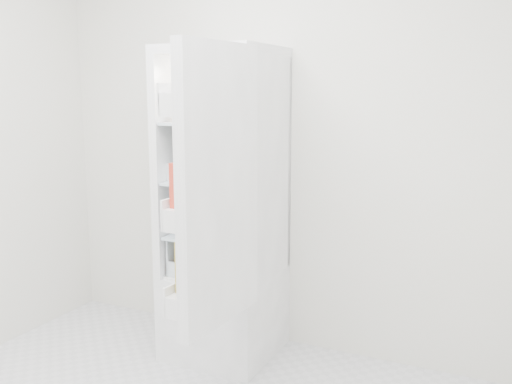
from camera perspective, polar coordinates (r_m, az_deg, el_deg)
The scene contains 20 objects.
room_walls at distance 2.14m, azimuth -14.62°, elevation 10.62°, with size 3.02×3.02×2.61m.
refrigerator at distance 3.40m, azimuth -2.87°, elevation -5.11°, with size 0.60×0.60×1.80m.
shelf_low at distance 3.33m, azimuth -3.39°, elevation -4.12°, with size 0.49×0.53×0.01m, color silver.
shelf_mid at distance 3.27m, azimuth -3.45°, elevation 1.15°, with size 0.49×0.53×0.01m, color silver.
shelf_top at distance 3.23m, azimuth -3.51°, elevation 6.93°, with size 0.49×0.53×0.01m, color silver.
crisper_left at distance 3.43m, azimuth -5.17°, elevation -6.00°, with size 0.23×0.46×0.22m, color silver, non-canonical shape.
crisper_right at distance 3.31m, azimuth -1.50°, elevation -6.54°, with size 0.23×0.46×0.22m, color silver, non-canonical shape.
condiment_jars at distance 3.17m, azimuth -4.62°, elevation 7.76°, with size 0.46×0.32×0.08m.
squeeze_bottle at distance 3.15m, azimuth 0.07°, elevation 8.70°, with size 0.05×0.05×0.19m, color white.
tub_white at distance 3.25m, azimuth -7.13°, elevation 2.05°, with size 0.16×0.16×0.10m, color silver.
tub_cream at distance 3.16m, azimuth -3.40°, elevation 1.66°, with size 0.13×0.13×0.07m, color silver.
tin_red at distance 3.02m, azimuth -1.81°, elevation 1.09°, with size 0.08×0.08×0.06m, color red.
tub_green at distance 3.28m, azimuth -1.78°, elevation 1.95°, with size 0.09×0.12×0.07m, color #419151.
red_cabbage at distance 3.40m, azimuth -2.49°, elevation -2.24°, with size 0.17×0.17×0.17m, color #561D4F.
bell_pepper at distance 3.27m, azimuth -5.48°, elevation -3.46°, with size 0.09×0.09×0.09m, color red.
mushroom_bowl at distance 3.38m, azimuth -6.12°, elevation -3.25°, with size 0.15×0.15×0.07m, color #95CBDF.
salad_bag at distance 3.16m, azimuth -3.20°, elevation -3.87°, with size 0.10×0.10×0.10m, color #AFCD99.
citrus_pile at distance 3.41m, azimuth -5.53°, elevation -6.50°, with size 0.20×0.31×0.16m.
veg_pile at distance 3.32m, azimuth -1.44°, elevation -7.33°, with size 0.16×0.30×0.10m.
fridge_door at distance 2.63m, azimuth -4.20°, elevation -0.14°, with size 0.21×0.60×1.30m.
Camera 1 is at (1.37, -1.63, 1.56)m, focal length 40.00 mm.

